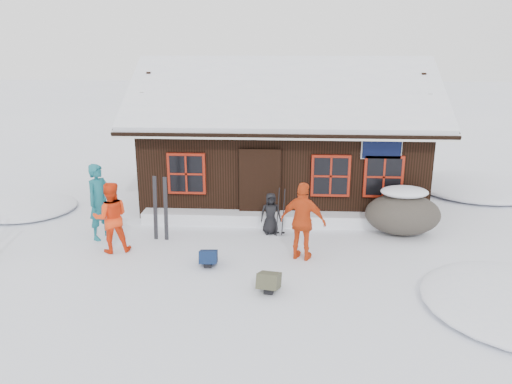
# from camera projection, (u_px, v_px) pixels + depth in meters

# --- Properties ---
(ground) EXTENTS (120.00, 120.00, 0.00)m
(ground) POSITION_uv_depth(u_px,v_px,m) (215.00, 257.00, 11.56)
(ground) COLOR white
(ground) RESTS_ON ground
(mountain_hut) EXTENTS (8.90, 6.09, 4.42)m
(mountain_hut) POSITION_uv_depth(u_px,v_px,m) (283.00, 148.00, 15.79)
(mountain_hut) COLOR black
(mountain_hut) RESTS_ON ground
(snow_drift) EXTENTS (7.60, 0.60, 0.35)m
(snow_drift) POSITION_uv_depth(u_px,v_px,m) (281.00, 218.00, 13.57)
(snow_drift) COLOR white
(snow_drift) RESTS_ON ground
(snow_mounds) EXTENTS (20.60, 13.20, 0.48)m
(snow_mounds) POSITION_uv_depth(u_px,v_px,m) (287.00, 230.00, 13.24)
(snow_mounds) COLOR white
(snow_mounds) RESTS_ON ground
(skier_teal) EXTENTS (0.72, 0.83, 1.93)m
(skier_teal) POSITION_uv_depth(u_px,v_px,m) (100.00, 202.00, 12.41)
(skier_teal) COLOR #17626E
(skier_teal) RESTS_ON ground
(skier_orange_left) EXTENTS (0.99, 0.87, 1.69)m
(skier_orange_left) POSITION_uv_depth(u_px,v_px,m) (111.00, 217.00, 11.64)
(skier_orange_left) COLOR #F53A11
(skier_orange_left) RESTS_ON ground
(skier_orange_right) EXTENTS (1.14, 0.77, 1.80)m
(skier_orange_right) POSITION_uv_depth(u_px,v_px,m) (303.00, 222.00, 11.20)
(skier_orange_right) COLOR #D64416
(skier_orange_right) RESTS_ON ground
(skier_crouched) EXTENTS (0.59, 0.44, 1.09)m
(skier_crouched) POSITION_uv_depth(u_px,v_px,m) (271.00, 213.00, 12.83)
(skier_crouched) COLOR black
(skier_crouched) RESTS_ON ground
(boulder) EXTENTS (1.92, 1.44, 1.13)m
(boulder) POSITION_uv_depth(u_px,v_px,m) (403.00, 213.00, 12.83)
(boulder) COLOR #484239
(boulder) RESTS_ON ground
(ski_pair_right) EXTENTS (0.42, 0.11, 1.69)m
(ski_pair_right) POSITION_uv_depth(u_px,v_px,m) (161.00, 210.00, 12.35)
(ski_pair_right) COLOR black
(ski_pair_right) RESTS_ON ground
(ski_poles) EXTENTS (0.23, 0.12, 1.31)m
(ski_poles) POSITION_uv_depth(u_px,v_px,m) (281.00, 213.00, 12.66)
(ski_poles) COLOR black
(ski_poles) RESTS_ON ground
(backpack_blue) EXTENTS (0.42, 0.54, 0.28)m
(backpack_blue) POSITION_uv_depth(u_px,v_px,m) (209.00, 260.00, 11.06)
(backpack_blue) COLOR #0F1F42
(backpack_blue) RESTS_ON ground
(backpack_olive) EXTENTS (0.51, 0.61, 0.30)m
(backpack_olive) POSITION_uv_depth(u_px,v_px,m) (269.00, 284.00, 9.91)
(backpack_olive) COLOR #444430
(backpack_olive) RESTS_ON ground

